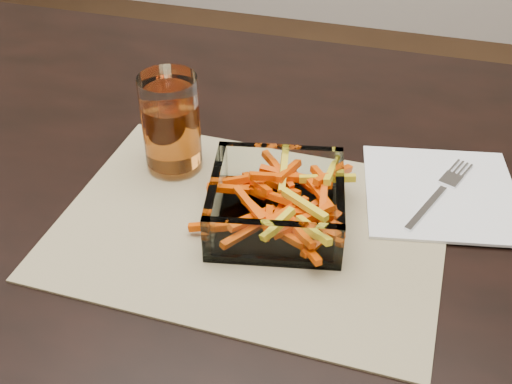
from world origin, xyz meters
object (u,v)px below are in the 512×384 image
at_px(glass_bowl, 276,206).
at_px(fork, 440,191).
at_px(tumbler, 171,127).
at_px(dining_table, 230,233).

distance_m(glass_bowl, fork, 0.22).
height_order(glass_bowl, tumbler, tumbler).
xyz_separation_m(dining_table, tumbler, (-0.08, 0.01, 0.15)).
xyz_separation_m(tumbler, fork, (0.34, 0.03, -0.05)).
xyz_separation_m(dining_table, glass_bowl, (0.08, -0.06, 0.12)).
distance_m(dining_table, glass_bowl, 0.15).
bearing_deg(dining_table, tumbler, 170.74).
relative_size(glass_bowl, fork, 1.10).
distance_m(dining_table, fork, 0.29).
bearing_deg(dining_table, fork, 9.80).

